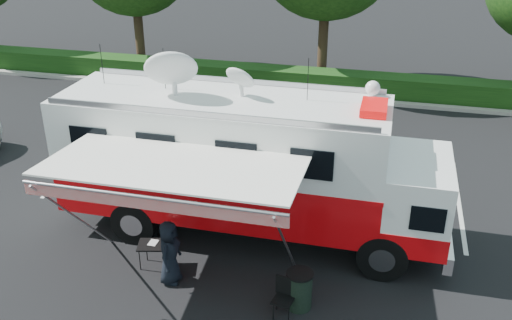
{
  "coord_description": "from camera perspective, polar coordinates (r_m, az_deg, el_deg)",
  "views": [
    {
      "loc": [
        3.25,
        -12.52,
        8.31
      ],
      "look_at": [
        0.0,
        0.5,
        1.9
      ],
      "focal_mm": 40.0,
      "sensor_mm": 36.0,
      "label": 1
    }
  ],
  "objects": [
    {
      "name": "trash_bin",
      "position": [
        12.7,
        4.36,
        -12.81
      ],
      "size": [
        0.6,
        0.6,
        0.89
      ],
      "color": "black",
      "rests_on": "ground_plane"
    },
    {
      "name": "command_truck",
      "position": [
        14.4,
        -0.81,
        -0.35
      ],
      "size": [
        9.85,
        2.71,
        4.73
      ],
      "color": "black",
      "rests_on": "ground_plane"
    },
    {
      "name": "folding_chair",
      "position": [
        12.47,
        2.81,
        -13.21
      ],
      "size": [
        0.49,
        0.51,
        0.88
      ],
      "color": "black",
      "rests_on": "ground_plane"
    },
    {
      "name": "awning",
      "position": [
        11.82,
        -8.47,
        -1.2
      ],
      "size": [
        5.38,
        2.77,
        3.25
      ],
      "color": "white",
      "rests_on": "ground_plane"
    },
    {
      "name": "ground_plane",
      "position": [
        15.38,
        -0.46,
        -7.19
      ],
      "size": [
        120.0,
        120.0,
        0.0
      ],
      "primitive_type": "plane",
      "color": "black",
      "rests_on": "ground"
    },
    {
      "name": "person",
      "position": [
        13.8,
        -8.43,
        -11.82
      ],
      "size": [
        0.51,
        0.77,
        1.58
      ],
      "primitive_type": "imported",
      "rotation": [
        0.0,
        0.0,
        1.56
      ],
      "color": "black",
      "rests_on": "ground_plane"
    },
    {
      "name": "folding_table",
      "position": [
        13.95,
        -10.13,
        -8.43
      ],
      "size": [
        0.88,
        0.71,
        0.66
      ],
      "color": "black",
      "rests_on": "ground_plane"
    },
    {
      "name": "stall_lines",
      "position": [
        18.0,
        0.39,
        -1.95
      ],
      "size": [
        24.12,
        5.5,
        0.01
      ],
      "color": "silver",
      "rests_on": "ground_plane"
    }
  ]
}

